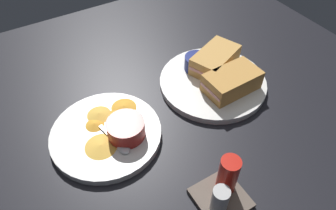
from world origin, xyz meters
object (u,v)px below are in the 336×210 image
sandwich_half_near (232,81)px  sandwich_half_far (215,60)px  spoon_by_gravy_ramekin (120,145)px  condiment_caddy (224,188)px  plate_sandwich_main (213,82)px  spoon_by_dark_ramekin (214,73)px  plate_chips_companion (106,134)px  ramekin_dark_sauce (196,62)px  ramekin_light_gravy (126,128)px

sandwich_half_near → sandwich_half_far: 8.73cm
sandwich_half_near → spoon_by_gravy_ramekin: bearing=3.1°
condiment_caddy → plate_sandwich_main: bearing=-123.5°
spoon_by_dark_ramekin → plate_chips_companion: (31.08, 3.04, -1.16)cm
plate_sandwich_main → ramekin_dark_sauce: bearing=-79.1°
sandwich_half_far → ramekin_light_gravy: 30.33cm
plate_chips_companion → condiment_caddy: 27.25cm
sandwich_half_near → plate_chips_companion: bearing=-5.9°
sandwich_half_far → sandwich_half_near: bearing=79.9°
plate_sandwich_main → ramekin_dark_sauce: 6.59cm
sandwich_half_near → sandwich_half_far: (-1.53, -8.59, 0.00)cm
plate_sandwich_main → sandwich_half_near: size_ratio=1.97×
ramekin_dark_sauce → spoon_by_dark_ramekin: 5.36cm
ramekin_dark_sauce → sandwich_half_near: bearing=105.0°
ramekin_light_gravy → sandwich_half_near: bearing=179.4°
spoon_by_gravy_ramekin → condiment_caddy: size_ratio=1.05×
ramekin_light_gravy → condiment_caddy: size_ratio=0.83×
ramekin_dark_sauce → plate_sandwich_main: bearing=100.9°
sandwich_half_near → spoon_by_dark_ramekin: sandwich_half_near is taller
sandwich_half_near → condiment_caddy: 27.92cm
ramekin_light_gravy → condiment_caddy: condiment_caddy is taller
plate_sandwich_main → spoon_by_dark_ramekin: (-1.60, -1.55, 1.16)cm
sandwich_half_near → spoon_by_gravy_ramekin: sandwich_half_near is taller
plate_sandwich_main → spoon_by_dark_ramekin: bearing=-135.8°
plate_chips_companion → condiment_caddy: size_ratio=2.50×
sandwich_half_near → ramekin_dark_sauce: sandwich_half_near is taller
sandwich_half_near → spoon_by_gravy_ramekin: size_ratio=1.36×
spoon_by_dark_ramekin → plate_chips_companion: spoon_by_dark_ramekin is taller
sandwich_half_near → ramekin_light_gravy: sandwich_half_near is taller
sandwich_half_near → condiment_caddy: condiment_caddy is taller
plate_sandwich_main → spoon_by_gravy_ramekin: size_ratio=2.67×
ramekin_dark_sauce → condiment_caddy: 35.13cm
sandwich_half_far → ramekin_light_gravy: (29.17, 8.31, -0.35)cm
condiment_caddy → spoon_by_gravy_ramekin: bearing=-59.0°
plate_chips_companion → ramekin_light_gravy: ramekin_light_gravy is taller
condiment_caddy → plate_chips_companion: bearing=-62.4°
plate_sandwich_main → spoon_by_dark_ramekin: 2.51cm
ramekin_light_gravy → spoon_by_gravy_ramekin: (2.50, 1.92, -1.68)cm
spoon_by_dark_ramekin → ramekin_dark_sauce: bearing=-57.7°
sandwich_half_near → plate_sandwich_main: bearing=-70.1°
plate_sandwich_main → sandwich_half_far: 5.97cm
sandwich_half_far → spoon_by_gravy_ramekin: (31.67, 10.23, -2.04)cm
spoon_by_gravy_ramekin → condiment_caddy: condiment_caddy is taller
sandwich_half_far → spoon_by_dark_ramekin: size_ratio=1.63×
sandwich_half_far → plate_chips_companion: bearing=9.3°
ramekin_dark_sauce → condiment_caddy: size_ratio=0.64×
ramekin_light_gravy → spoon_by_gravy_ramekin: size_ratio=0.80×
plate_chips_companion → sandwich_half_far: bearing=-170.7°
ramekin_light_gravy → condiment_caddy: 22.93cm
ramekin_light_gravy → condiment_caddy: bearing=113.2°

